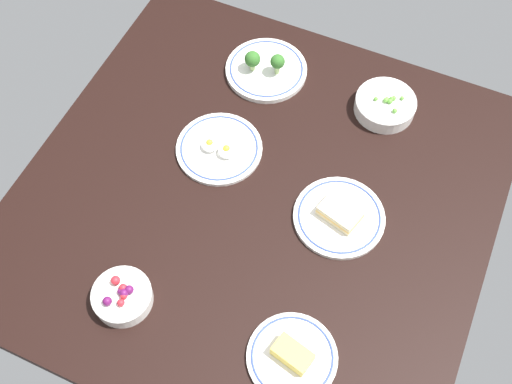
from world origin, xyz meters
TOP-DOWN VIEW (x-y plane):
  - dining_table at (0.00, 0.00)cm, footprint 112.58×112.85cm
  - plate_broccoli at (-13.60, 37.10)cm, footprint 22.38×22.38cm
  - plate_eggs at (-14.08, 8.53)cm, footprint 22.02×22.02cm
  - bowl_peas at (20.25, 37.84)cm, footprint 16.05×16.05cm
  - plate_cheese at (23.19, -33.13)cm, footprint 19.51×19.51cm
  - bowl_berries at (-15.99, -36.46)cm, footprint 13.43×13.43cm
  - plate_sandwich at (20.63, 2.48)cm, footprint 21.99×21.99cm

SIDE VIEW (x-z plane):
  - dining_table at x=0.00cm, z-range 0.00..4.00cm
  - plate_eggs at x=-14.08cm, z-range 2.74..7.04cm
  - plate_cheese at x=23.19cm, z-range 2.84..7.32cm
  - plate_sandwich at x=20.63cm, z-range 2.97..7.32cm
  - plate_broccoli at x=-13.60cm, z-range 1.60..9.50cm
  - bowl_peas at x=20.25cm, z-range 3.68..9.00cm
  - bowl_berries at x=-15.99cm, z-range 3.44..9.34cm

